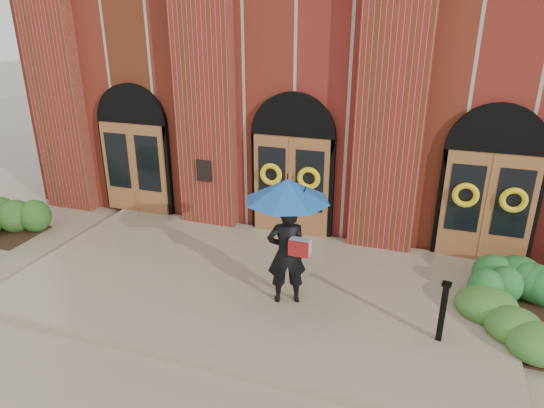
% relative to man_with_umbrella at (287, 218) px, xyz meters
% --- Properties ---
extents(ground, '(90.00, 90.00, 0.00)m').
position_rel_man_with_umbrella_xyz_m(ground, '(-0.84, 0.33, -1.91)').
color(ground, gray).
rests_on(ground, ground).
extents(landing, '(10.00, 5.30, 0.15)m').
position_rel_man_with_umbrella_xyz_m(landing, '(-0.84, 0.48, -1.83)').
color(landing, gray).
rests_on(landing, ground).
extents(church_building, '(16.20, 12.53, 7.00)m').
position_rel_man_with_umbrella_xyz_m(church_building, '(-0.83, 9.12, 1.59)').
color(church_building, maroon).
rests_on(church_building, ground).
extents(man_with_umbrella, '(2.06, 2.06, 2.51)m').
position_rel_man_with_umbrella_xyz_m(man_with_umbrella, '(0.00, 0.00, 0.00)').
color(man_with_umbrella, black).
rests_on(man_with_umbrella, landing).
extents(metal_post, '(0.18, 0.18, 1.13)m').
position_rel_man_with_umbrella_xyz_m(metal_post, '(2.87, -0.33, -1.17)').
color(metal_post, black).
rests_on(metal_post, landing).
extents(hedge_front_right, '(1.55, 1.33, 0.55)m').
position_rel_man_with_umbrella_xyz_m(hedge_front_right, '(4.26, 0.33, -1.64)').
color(hedge_front_right, '#336324').
rests_on(hedge_front_right, ground).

